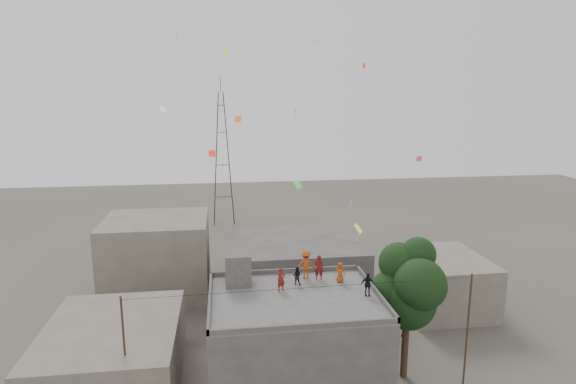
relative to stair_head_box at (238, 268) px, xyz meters
name	(u,v)px	position (x,y,z in m)	size (l,w,h in m)	color
main_building	(294,345)	(3.20, -2.60, -4.05)	(10.00, 8.00, 6.10)	#454340
parapet	(294,295)	(3.20, -2.60, -0.85)	(10.00, 8.00, 0.30)	#454340
stair_head_box	(238,268)	(0.00, 0.00, 0.00)	(1.60, 1.80, 2.00)	#454340
neighbor_west	(113,356)	(-7.80, -0.60, -5.10)	(8.00, 10.00, 4.00)	#655D4F
neighbor_north	(293,269)	(5.20, 11.40, -4.60)	(12.00, 9.00, 5.00)	#454340
neighbor_northwest	(157,257)	(-6.80, 13.40, -3.60)	(9.00, 8.00, 7.00)	#655D4F
neighbor_east	(440,282)	(17.20, 7.40, -4.90)	(7.00, 8.00, 4.40)	#655D4F
tree	(410,287)	(10.57, -2.00, -1.00)	(4.90, 4.60, 9.10)	black
utility_line	(306,343)	(3.70, -3.85, -3.27)	(20.12, 0.62, 7.40)	black
transmission_tower	(222,158)	(-0.80, 37.40, 1.97)	(2.97, 2.97, 20.01)	black
person_red_adult	(319,267)	(5.17, -0.04, -0.18)	(0.59, 0.39, 1.63)	maroon
person_orange_child	(340,272)	(6.42, -0.68, -0.36)	(0.63, 0.41, 1.29)	#B54714
person_dark_child	(297,276)	(3.64, -0.71, -0.42)	(0.56, 0.44, 1.16)	black
person_dark_adult	(367,285)	(7.52, -2.94, -0.30)	(0.82, 0.34, 1.39)	black
person_orange_adult	(306,265)	(4.37, 0.23, -0.06)	(1.21, 0.70, 1.87)	#AF4414
person_red_child	(281,280)	(2.55, -1.56, -0.27)	(0.53, 0.35, 1.46)	maroon
kites	(290,137)	(3.80, 3.34, 7.85)	(18.79, 20.48, 12.49)	#FF2C1A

